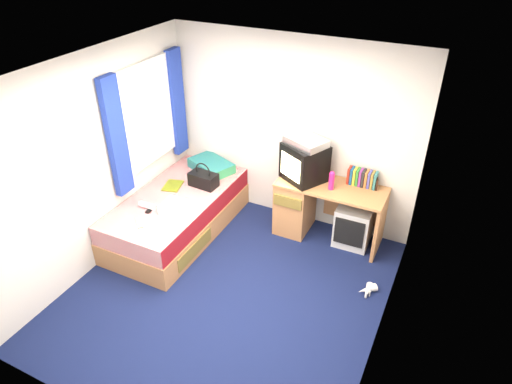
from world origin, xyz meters
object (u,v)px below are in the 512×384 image
at_px(pink_water_bottle, 331,181).
at_px(vcr, 306,141).
at_px(aerosol_can, 320,176).
at_px(handbag, 203,179).
at_px(bed, 178,214).
at_px(magazine, 173,186).
at_px(colour_swatch_fan, 139,222).
at_px(towel, 176,208).
at_px(white_heels, 367,291).
at_px(pillow, 211,166).
at_px(crt_tv, 304,162).
at_px(water_bottle, 147,206).
at_px(picture_frame, 377,183).
at_px(remote_control, 151,209).
at_px(desk, 309,204).

bearing_deg(pink_water_bottle, vcr, 166.99).
height_order(aerosol_can, handbag, aerosol_can).
bearing_deg(bed, handbag, 61.89).
height_order(magazine, colour_swatch_fan, magazine).
relative_size(towel, white_heels, 1.33).
bearing_deg(pillow, vcr, -0.67).
relative_size(crt_tv, aerosol_can, 3.80).
height_order(crt_tv, magazine, crt_tv).
bearing_deg(bed, pillow, 85.37).
xyz_separation_m(water_bottle, white_heels, (2.62, 0.33, -0.54)).
relative_size(bed, crt_tv, 3.29).
bearing_deg(pink_water_bottle, aerosol_can, 149.48).
xyz_separation_m(towel, magazine, (-0.38, 0.46, -0.05)).
xyz_separation_m(picture_frame, white_heels, (0.23, -0.96, -0.78)).
height_order(crt_tv, water_bottle, crt_tv).
xyz_separation_m(handbag, colour_swatch_fan, (-0.23, -1.02, -0.09)).
xyz_separation_m(bed, remote_control, (-0.08, -0.40, 0.28)).
height_order(desk, handbag, handbag).
relative_size(picture_frame, water_bottle, 0.70).
xyz_separation_m(crt_tv, white_heels, (1.09, -0.79, -0.94)).
bearing_deg(aerosol_can, water_bottle, -146.83).
bearing_deg(pink_water_bottle, colour_swatch_fan, -143.90).
bearing_deg(handbag, vcr, 22.18).
height_order(desk, remote_control, desk).
distance_m(picture_frame, water_bottle, 2.72).
bearing_deg(aerosol_can, white_heels, -42.66).
relative_size(pillow, towel, 1.78).
distance_m(bed, pillow, 0.83).
xyz_separation_m(crt_tv, towel, (-1.18, -1.03, -0.38)).
bearing_deg(remote_control, vcr, 32.26).
relative_size(desk, vcr, 2.81).
relative_size(picture_frame, pink_water_bottle, 0.67).
distance_m(desk, towel, 1.64).
height_order(pillow, magazine, pillow).
bearing_deg(water_bottle, picture_frame, 28.31).
bearing_deg(water_bottle, bed, 69.41).
bearing_deg(aerosol_can, colour_swatch_fan, -139.12).
xyz_separation_m(vcr, pink_water_bottle, (0.37, -0.09, -0.40)).
bearing_deg(picture_frame, water_bottle, -166.69).
bearing_deg(white_heels, water_bottle, -172.92).
distance_m(handbag, towel, 0.65).
xyz_separation_m(colour_swatch_fan, remote_control, (-0.04, 0.27, 0.00)).
xyz_separation_m(pillow, crt_tv, (1.33, -0.02, 0.37)).
height_order(crt_tv, remote_control, crt_tv).
distance_m(pillow, vcr, 1.48).
xyz_separation_m(vcr, magazine, (-1.55, -0.57, -0.70)).
xyz_separation_m(vcr, colour_swatch_fan, (-1.44, -1.41, -0.70)).
relative_size(aerosol_can, colour_swatch_fan, 0.73).
bearing_deg(bed, white_heels, -1.30).
xyz_separation_m(pink_water_bottle, handbag, (-1.58, -0.30, -0.22)).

